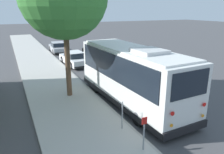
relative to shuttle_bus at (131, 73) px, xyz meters
The scene contains 8 objects.
ground_plane 1.92m from the shuttle_bus, 140.50° to the right, with size 160.00×160.00×0.00m, color #474749.
sidewalk_slab 3.97m from the shuttle_bus, 97.52° to the left, with size 80.00×3.89×0.15m, color #B2AFA8.
curb_strip 2.36m from the shuttle_bus, 107.07° to the left, with size 80.00×0.14×0.15m, color #9D9A94.
shuttle_bus is the anchor object (origin of this frame).
parked_sedan_white 10.38m from the shuttle_bus, ahead, with size 4.63×2.05×1.33m.
parked_sedan_silver 17.66m from the shuttle_bus, ahead, with size 4.38×1.89×1.30m.
sign_post_near 4.82m from the shuttle_bus, 155.44° to the left, with size 0.06×0.22×1.37m.
sign_post_far 3.40m from the shuttle_bus, 142.79° to the left, with size 0.06×0.06×1.30m.
Camera 1 is at (-9.75, 6.51, 5.29)m, focal length 35.00 mm.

